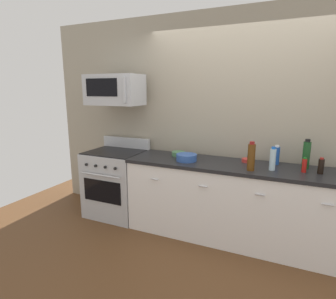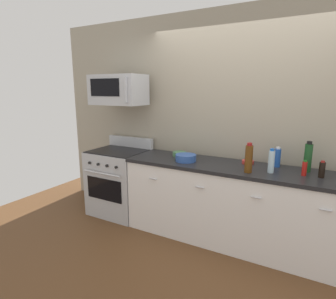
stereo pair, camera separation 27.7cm
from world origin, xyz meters
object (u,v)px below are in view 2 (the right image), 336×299
(range_oven, at_px, (120,181))
(bottle_soda_blue, at_px, (277,157))
(bottle_wine_green, at_px, (308,157))
(bottle_water_clear, at_px, (271,161))
(bowl_red_small, at_px, (248,162))
(bottle_soy_sauce_dark, at_px, (322,170))
(bowl_blue_mixing, at_px, (186,158))
(microwave, at_px, (118,90))
(bowl_green_glaze, at_px, (179,154))
(bottle_hot_sauce_red, at_px, (304,168))
(bottle_wine_amber, at_px, (249,158))

(range_oven, distance_m, bottle_soda_blue, 2.15)
(bottle_wine_green, relative_size, bottle_water_clear, 1.28)
(bowl_red_small, bearing_deg, range_oven, -174.48)
(bottle_soy_sauce_dark, bearing_deg, bowl_blue_mixing, -177.33)
(bottle_water_clear, xyz_separation_m, bowl_red_small, (-0.29, 0.24, -0.10))
(bottle_wine_green, xyz_separation_m, bottle_soda_blue, (-0.30, 0.04, -0.05))
(microwave, relative_size, bowl_green_glaze, 4.32)
(bowl_green_glaze, relative_size, bowl_blue_mixing, 0.70)
(bottle_hot_sauce_red, height_order, bowl_green_glaze, bottle_hot_sauce_red)
(range_oven, xyz_separation_m, bottle_water_clear, (2.04, -0.07, 0.57))
(bottle_hot_sauce_red, xyz_separation_m, bottle_soy_sauce_dark, (0.15, 0.01, 0.01))
(bottle_soda_blue, height_order, bowl_blue_mixing, bottle_soda_blue)
(bottle_hot_sauce_red, distance_m, bottle_wine_green, 0.18)
(bowl_green_glaze, bearing_deg, bottle_water_clear, -9.62)
(range_oven, bearing_deg, bowl_red_small, 5.52)
(bottle_wine_amber, distance_m, bowl_green_glaze, 1.00)
(bottle_wine_amber, distance_m, bottle_water_clear, 0.23)
(bowl_green_glaze, distance_m, bowl_red_small, 0.86)
(microwave, distance_m, bowl_red_small, 1.94)
(microwave, relative_size, bottle_wine_amber, 2.40)
(range_oven, distance_m, bowl_red_small, 1.82)
(bottle_wine_amber, distance_m, bottle_wine_green, 0.62)
(range_oven, distance_m, bowl_blue_mixing, 1.19)
(bottle_soy_sauce_dark, bearing_deg, bowl_green_glaze, 175.31)
(bottle_wine_amber, xyz_separation_m, bottle_hot_sauce_red, (0.51, 0.16, -0.07))
(range_oven, xyz_separation_m, bottle_soda_blue, (2.06, 0.20, 0.56))
(bowl_blue_mixing, bearing_deg, bowl_red_small, 19.63)
(bottle_hot_sauce_red, relative_size, bottle_wine_green, 0.48)
(bottle_wine_amber, xyz_separation_m, bowl_red_small, (-0.08, 0.34, -0.13))
(microwave, bearing_deg, bottle_soy_sauce_dark, -1.15)
(bottle_soda_blue, bearing_deg, bottle_water_clear, -94.86)
(bottle_soy_sauce_dark, distance_m, bowl_green_glaze, 1.61)
(bowl_green_glaze, distance_m, bowl_blue_mixing, 0.27)
(bottle_soy_sauce_dark, bearing_deg, bottle_soda_blue, 155.11)
(range_oven, xyz_separation_m, bottle_wine_green, (2.36, 0.15, 0.60))
(range_oven, distance_m, bowl_green_glaze, 1.02)
(range_oven, height_order, bottle_soda_blue, bottle_soda_blue)
(bottle_wine_green, bearing_deg, microwave, -177.40)
(bowl_blue_mixing, bearing_deg, bottle_wine_green, 9.87)
(bowl_green_glaze, xyz_separation_m, bowl_blue_mixing, (0.18, -0.20, 0.01))
(microwave, xyz_separation_m, bottle_hot_sauce_red, (2.35, -0.06, -0.76))
(bottle_wine_green, bearing_deg, bottle_hot_sauce_red, -95.48)
(bottle_hot_sauce_red, distance_m, bottle_soda_blue, 0.35)
(bottle_wine_amber, bearing_deg, bottle_water_clear, 26.82)
(range_oven, height_order, bottle_wine_green, bottle_wine_green)
(bowl_green_glaze, bearing_deg, bowl_blue_mixing, -46.97)
(bottle_water_clear, xyz_separation_m, bottle_soda_blue, (0.02, 0.27, -0.01))
(bowl_green_glaze, relative_size, bowl_red_small, 1.29)
(bottle_soda_blue, distance_m, bowl_blue_mixing, 1.02)
(bottle_wine_green, distance_m, bottle_soda_blue, 0.31)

